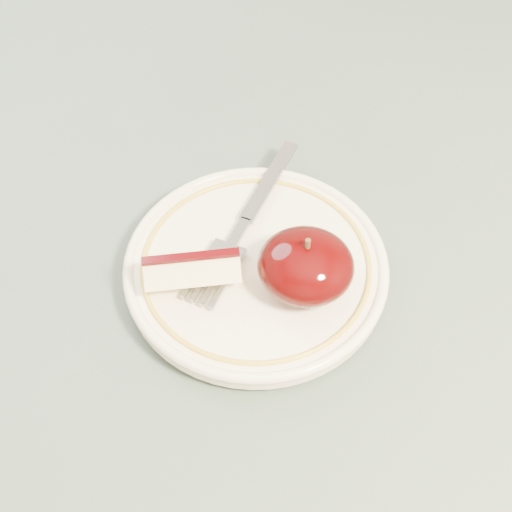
% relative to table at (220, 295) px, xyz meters
% --- Properties ---
extents(table, '(0.90, 0.90, 0.75)m').
position_rel_table_xyz_m(table, '(0.00, 0.00, 0.00)').
color(table, brown).
rests_on(table, ground).
extents(plate, '(0.21, 0.21, 0.02)m').
position_rel_table_xyz_m(plate, '(0.04, -0.04, 0.10)').
color(plate, '#EFE6C9').
rests_on(plate, table).
extents(apple_half, '(0.07, 0.07, 0.05)m').
position_rel_table_xyz_m(apple_half, '(0.08, -0.05, 0.13)').
color(apple_half, black).
rests_on(apple_half, plate).
extents(apple_wedge, '(0.08, 0.05, 0.03)m').
position_rel_table_xyz_m(apple_wedge, '(-0.00, -0.06, 0.12)').
color(apple_wedge, beige).
rests_on(apple_wedge, plate).
extents(fork, '(0.06, 0.18, 0.00)m').
position_rel_table_xyz_m(fork, '(0.03, 0.00, 0.11)').
color(fork, gray).
rests_on(fork, plate).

